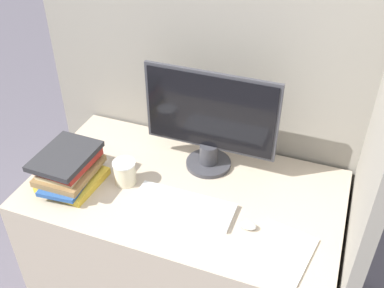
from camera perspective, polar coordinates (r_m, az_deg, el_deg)
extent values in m
cube|color=gray|center=(2.26, 2.89, 2.65)|extent=(1.78, 0.04, 1.71)
cube|color=gray|center=(1.89, 20.48, -8.09)|extent=(0.04, 0.83, 1.71)
cube|color=tan|center=(2.27, -0.93, -12.94)|extent=(1.38, 0.77, 0.77)
cylinder|color=#333338|center=(2.11, 2.11, -2.46)|extent=(0.21, 0.21, 0.02)
cylinder|color=#333338|center=(2.08, 2.14, -1.20)|extent=(0.09, 0.09, 0.10)
cube|color=#333338|center=(1.95, 2.34, 4.13)|extent=(0.60, 0.02, 0.38)
cube|color=black|center=(1.95, 2.25, 3.99)|extent=(0.58, 0.01, 0.35)
cube|color=silver|center=(1.90, -1.14, -7.83)|extent=(0.43, 0.16, 0.02)
ellipsoid|color=silver|center=(1.82, 7.16, -10.25)|extent=(0.06, 0.04, 0.03)
cylinder|color=beige|center=(2.01, -8.53, -3.66)|extent=(0.10, 0.10, 0.10)
cylinder|color=white|center=(1.98, -8.67, -2.42)|extent=(0.10, 0.10, 0.01)
cube|color=gold|center=(2.08, -14.88, -4.43)|extent=(0.25, 0.26, 0.03)
cube|color=#264C8C|center=(2.06, -15.15, -4.01)|extent=(0.20, 0.31, 0.02)
cube|color=olive|center=(2.05, -15.27, -3.24)|extent=(0.22, 0.28, 0.03)
cube|color=#C6B78C|center=(2.04, -15.47, -2.67)|extent=(0.18, 0.24, 0.02)
cube|color=maroon|center=(2.03, -15.45, -2.04)|extent=(0.21, 0.26, 0.04)
cube|color=#262628|center=(2.01, -15.81, -1.45)|extent=(0.23, 0.29, 0.02)
cube|color=white|center=(1.77, 11.28, -13.21)|extent=(0.25, 0.29, 0.01)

